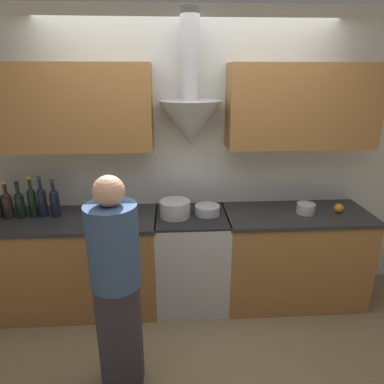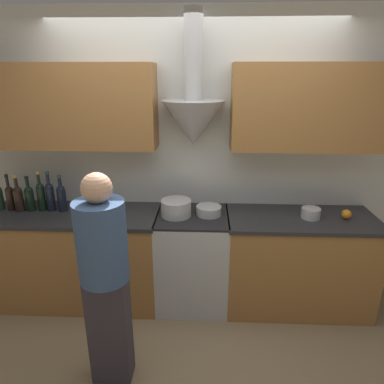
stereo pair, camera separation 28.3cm
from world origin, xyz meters
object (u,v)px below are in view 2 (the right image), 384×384
at_px(stove_range, 192,259).
at_px(orange_fruit, 347,214).
at_px(wine_bottle_2, 18,197).
at_px(saucepan, 311,213).
at_px(wine_bottle_3, 30,197).
at_px(mixing_bowl, 209,210).
at_px(stock_pot, 176,208).
at_px(wine_bottle_6, 62,197).
at_px(wine_bottle_4, 41,195).
at_px(wine_bottle_1, 10,196).
at_px(wine_bottle_5, 50,195).
at_px(person_foreground_left, 105,275).

relative_size(stove_range, orange_fruit, 10.95).
xyz_separation_m(wine_bottle_2, orange_fruit, (2.88, -0.05, -0.09)).
bearing_deg(saucepan, wine_bottle_3, 178.66).
bearing_deg(mixing_bowl, wine_bottle_3, 179.12).
xyz_separation_m(stove_range, wine_bottle_2, (-1.56, 0.03, 0.57)).
relative_size(mixing_bowl, orange_fruit, 2.74).
bearing_deg(stock_pot, wine_bottle_6, 176.48).
bearing_deg(wine_bottle_4, wine_bottle_1, 179.90).
distance_m(wine_bottle_4, wine_bottle_6, 0.19).
distance_m(stove_range, wine_bottle_4, 1.49).
distance_m(wine_bottle_4, wine_bottle_5, 0.08).
relative_size(wine_bottle_1, mixing_bowl, 1.51).
distance_m(wine_bottle_2, wine_bottle_6, 0.39).
height_order(wine_bottle_5, wine_bottle_6, wine_bottle_5).
bearing_deg(person_foreground_left, wine_bottle_1, 140.02).
bearing_deg(stove_range, person_foreground_left, -120.53).
bearing_deg(wine_bottle_5, orange_fruit, -1.65).
xyz_separation_m(wine_bottle_3, wine_bottle_4, (0.10, 0.01, 0.02)).
xyz_separation_m(wine_bottle_1, wine_bottle_4, (0.29, -0.00, 0.02)).
distance_m(wine_bottle_3, wine_bottle_4, 0.10).
xyz_separation_m(stove_range, wine_bottle_4, (-1.37, 0.05, 0.58)).
bearing_deg(wine_bottle_4, wine_bottle_2, -173.19).
bearing_deg(stock_pot, wine_bottle_1, 177.35).
relative_size(wine_bottle_2, orange_fruit, 4.14).
relative_size(stove_range, wine_bottle_6, 2.65).
bearing_deg(wine_bottle_6, wine_bottle_2, -177.39).
height_order(wine_bottle_6, person_foreground_left, person_foreground_left).
bearing_deg(saucepan, wine_bottle_4, 178.31).
relative_size(stove_range, wine_bottle_3, 2.75).
relative_size(wine_bottle_5, person_foreground_left, 0.24).
height_order(stove_range, wine_bottle_2, wine_bottle_2).
distance_m(wine_bottle_3, person_foreground_left, 1.34).
bearing_deg(wine_bottle_1, person_foreground_left, -39.98).
bearing_deg(saucepan, wine_bottle_2, 178.96).
bearing_deg(wine_bottle_2, wine_bottle_1, 165.30).
bearing_deg(wine_bottle_5, wine_bottle_2, -174.52).
bearing_deg(stove_range, wine_bottle_4, 177.86).
xyz_separation_m(wine_bottle_3, mixing_bowl, (1.61, -0.02, -0.09)).
bearing_deg(stock_pot, saucepan, -0.04).
height_order(wine_bottle_1, wine_bottle_6, same).
height_order(wine_bottle_2, stock_pot, wine_bottle_2).
bearing_deg(wine_bottle_1, wine_bottle_4, -0.10).
bearing_deg(orange_fruit, wine_bottle_5, 178.35).
bearing_deg(wine_bottle_2, wine_bottle_4, 6.81).
bearing_deg(wine_bottle_2, saucepan, -1.04).
distance_m(stove_range, mixing_bowl, 0.50).
bearing_deg(wine_bottle_5, wine_bottle_1, -179.58).
bearing_deg(wine_bottle_1, stock_pot, -2.65).
distance_m(wine_bottle_6, orange_fruit, 2.50).
bearing_deg(orange_fruit, saucepan, 179.70).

